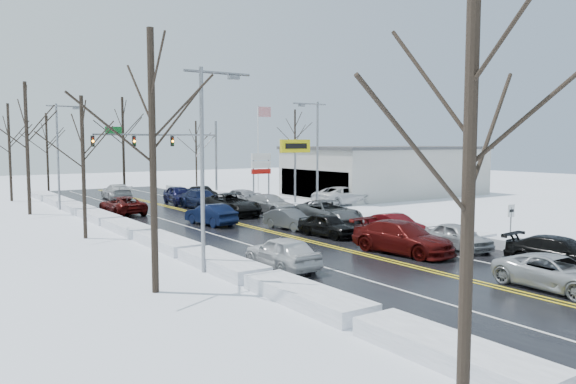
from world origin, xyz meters
TOP-DOWN VIEW (x-y plane):
  - ground at (0.00, 0.00)m, footprint 160.00×160.00m
  - road_surface at (0.00, 2.00)m, footprint 14.00×84.00m
  - snow_bank_left at (-7.60, 2.00)m, footprint 1.68×72.00m
  - snow_bank_right at (7.60, 2.00)m, footprint 1.68×72.00m
  - traffic_signal_mast at (3.45, 27.99)m, footprint 13.28×0.39m
  - tires_plus_sign at (10.50, 15.99)m, footprint 3.20×0.34m
  - used_vehicles_sign at (10.50, 22.00)m, footprint 2.20×0.22m
  - speed_limit_sign at (8.20, -8.00)m, footprint 0.55×0.09m
  - flagpole at (15.17, 30.00)m, footprint 1.87×1.20m
  - dealership_building at (23.98, 18.00)m, footprint 20.40×12.40m
  - streetlight_ne at (8.30, 10.00)m, footprint 3.20×0.25m
  - streetlight_sw at (-8.30, -4.00)m, footprint 3.20×0.25m
  - streetlight_nw at (-8.30, 24.00)m, footprint 3.20×0.25m
  - tree_left_a at (-11.00, -20.00)m, footprint 3.60×3.60m
  - tree_left_b at (-11.50, -6.00)m, footprint 4.00×4.00m
  - tree_left_c at (-10.50, 8.00)m, footprint 3.40×3.40m
  - tree_left_d at (-11.20, 22.00)m, footprint 4.20×4.20m
  - tree_left_e at (-10.80, 34.00)m, footprint 3.80×3.80m
  - tree_far_b at (-6.00, 41.00)m, footprint 3.60×3.60m
  - tree_far_c at (2.00, 39.00)m, footprint 4.40×4.40m
  - tree_far_d at (12.00, 40.50)m, footprint 3.40×3.40m
  - tree_far_e at (28.00, 41.00)m, footprint 4.20×4.20m
  - queued_car_2 at (1.59, -14.51)m, footprint 2.37×4.90m
  - queued_car_3 at (1.90, -5.98)m, footprint 3.04×5.97m
  - queued_car_4 at (1.90, 0.26)m, footprint 2.10×4.31m
  - queued_car_5 at (1.66, 4.01)m, footprint 1.85×4.15m
  - queued_car_6 at (1.92, 12.51)m, footprint 3.14×6.33m
  - queued_car_7 at (1.81, 17.61)m, footprint 2.35×5.67m
  - queued_car_8 at (1.73, 22.32)m, footprint 2.49×5.17m
  - queued_car_11 at (5.14, -12.70)m, footprint 2.57×5.24m
  - queued_car_12 at (5.17, -6.89)m, footprint 2.19×4.31m
  - queued_car_13 at (5.16, -2.23)m, footprint 1.60×4.29m
  - queued_car_14 at (5.32, 4.48)m, footprint 3.51×6.29m
  - queued_car_15 at (5.16, 11.95)m, footprint 2.78×5.42m
  - queued_car_16 at (5.40, 16.48)m, footprint 2.53×5.12m
  - queued_car_17 at (5.35, 24.96)m, footprint 1.63×4.08m
  - oncoming_car_0 at (-1.81, 8.69)m, footprint 2.15×4.65m
  - oncoming_car_1 at (-5.06, 17.92)m, footprint 2.69×5.37m
  - oncoming_car_2 at (-1.87, 29.55)m, footprint 2.67×5.63m
  - oncoming_car_3 at (-5.22, -5.39)m, footprint 1.85×4.46m
  - parked_car_0 at (14.02, 13.24)m, footprint 6.27×3.26m
  - parked_car_1 at (16.81, 15.21)m, footprint 2.73×5.91m
  - parked_car_2 at (15.09, 22.00)m, footprint 2.17×4.83m

SIDE VIEW (x-z plane):
  - ground at x=0.00m, z-range 0.00..0.00m
  - snow_bank_left at x=-7.60m, z-range -0.28..0.28m
  - snow_bank_right at x=7.60m, z-range -0.28..0.28m
  - queued_car_2 at x=1.59m, z-range -0.67..0.67m
  - queued_car_3 at x=1.90m, z-range -0.83..0.83m
  - queued_car_4 at x=1.90m, z-range -0.71..0.71m
  - queued_car_5 at x=1.66m, z-range -0.66..0.66m
  - queued_car_6 at x=1.92m, z-range -0.86..0.86m
  - queued_car_7 at x=1.81m, z-range -0.82..0.82m
  - queued_car_8 at x=1.73m, z-range -0.85..0.85m
  - queued_car_11 at x=5.14m, z-range -0.73..0.73m
  - queued_car_12 at x=5.17m, z-range -0.70..0.70m
  - queued_car_13 at x=5.16m, z-range -0.70..0.70m
  - queued_car_14 at x=5.32m, z-range -0.83..0.83m
  - queued_car_15 at x=5.16m, z-range -0.75..0.75m
  - queued_car_16 at x=5.40m, z-range -0.84..0.84m
  - queued_car_17 at x=5.35m, z-range -0.66..0.66m
  - oncoming_car_0 at x=-1.81m, z-range -0.74..0.74m
  - oncoming_car_1 at x=-5.06m, z-range -0.73..0.73m
  - oncoming_car_2 at x=-1.87m, z-range -0.79..0.79m
  - oncoming_car_3 at x=-5.22m, z-range -0.76..0.76m
  - parked_car_0 at x=14.02m, z-range -0.84..0.84m
  - parked_car_1 at x=16.81m, z-range -0.84..0.84m
  - parked_car_2 at x=15.09m, z-range -0.81..0.81m
  - road_surface at x=0.00m, z-range 0.00..0.01m
  - speed_limit_sign at x=8.20m, z-range 0.46..2.81m
  - dealership_building at x=23.98m, z-range 0.01..5.31m
  - used_vehicles_sign at x=10.50m, z-range 0.99..5.64m
  - tires_plus_sign at x=10.50m, z-range 1.99..7.99m
  - streetlight_ne at x=8.30m, z-range 0.81..9.81m
  - streetlight_sw at x=-8.30m, z-range 0.81..9.81m
  - streetlight_nw at x=-8.30m, z-range 0.81..9.81m
  - traffic_signal_mast at x=3.45m, z-range 1.48..9.48m
  - flagpole at x=15.17m, z-range 0.93..10.93m
  - tree_left_c at x=-10.50m, z-range 1.69..10.19m
  - tree_far_d at x=12.00m, z-range 1.69..10.19m
  - tree_left_a at x=-11.00m, z-range 1.79..10.79m
  - tree_far_b at x=-6.00m, z-range 1.79..10.79m
  - tree_left_e at x=-10.80m, z-range 1.89..11.39m
  - tree_left_b at x=-11.50m, z-range 1.99..11.99m
  - tree_left_d at x=-11.20m, z-range 2.08..12.58m
  - tree_far_e at x=28.00m, z-range 2.08..12.58m
  - tree_far_c at x=2.00m, z-range 2.18..13.18m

